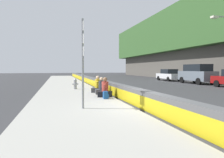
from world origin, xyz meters
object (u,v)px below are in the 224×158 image
at_px(fire_hydrant, 75,83).
at_px(seated_person_middle, 102,89).
at_px(parked_car_fourth, 169,75).
at_px(seated_person_foreground, 105,91).
at_px(seated_person_rear, 98,87).
at_px(parked_car_third, 197,74).
at_px(route_sign_post, 83,57).
at_px(backpack, 106,95).

distance_m(fire_hydrant, seated_person_middle, 3.77).
distance_m(fire_hydrant, parked_car_fourth, 17.52).
relative_size(seated_person_foreground, seated_person_rear, 0.99).
height_order(parked_car_third, parked_car_fourth, parked_car_third).
bearing_deg(parked_car_fourth, route_sign_post, 140.10).
bearing_deg(seated_person_middle, parked_car_third, -60.74).
relative_size(route_sign_post, seated_person_middle, 3.34).
bearing_deg(seated_person_rear, seated_person_foreground, 179.39).
xyz_separation_m(parked_car_third, parked_car_fourth, (6.04, 0.01, -0.32)).
distance_m(backpack, parked_car_fourth, 20.41).
bearing_deg(seated_person_foreground, seated_person_middle, -3.29).
height_order(fire_hydrant, backpack, fire_hydrant).
bearing_deg(parked_car_third, fire_hydrant, 104.83).
relative_size(route_sign_post, seated_person_foreground, 3.20).
bearing_deg(route_sign_post, fire_hydrant, -2.69).
distance_m(seated_person_foreground, seated_person_middle, 1.29).
bearing_deg(parked_car_third, parked_car_fourth, 0.08).
bearing_deg(seated_person_middle, route_sign_post, 158.36).
xyz_separation_m(fire_hydrant, seated_person_rear, (-2.55, -1.31, -0.09)).
relative_size(seated_person_foreground, parked_car_third, 0.23).
xyz_separation_m(seated_person_rear, parked_car_fourth, (12.43, -13.16, 0.37)).
xyz_separation_m(seated_person_foreground, parked_car_fourth, (14.68, -13.18, 0.37)).
bearing_deg(seated_person_rear, parked_car_third, -64.14).
distance_m(seated_person_rear, parked_car_third, 14.65).
xyz_separation_m(fire_hydrant, seated_person_middle, (-3.52, -1.36, -0.11)).
distance_m(seated_person_middle, seated_person_rear, 0.97).
bearing_deg(fire_hydrant, seated_person_middle, -158.89).
bearing_deg(route_sign_post, parked_car_third, -51.75).
relative_size(fire_hydrant, seated_person_foreground, 0.78).
bearing_deg(route_sign_post, seated_person_rear, -17.50).
relative_size(fire_hydrant, seated_person_rear, 0.77).
distance_m(seated_person_middle, parked_car_third, 15.05).
xyz_separation_m(route_sign_post, seated_person_rear, (5.32, -1.68, -1.74)).
bearing_deg(parked_car_fourth, fire_hydrant, 124.32).
relative_size(seated_person_middle, parked_car_third, 0.22).
bearing_deg(seated_person_middle, parked_car_fourth, -44.39).
xyz_separation_m(route_sign_post, fire_hydrant, (7.87, -0.37, -1.65)).
bearing_deg(backpack, parked_car_fourth, -40.82).
bearing_deg(parked_car_fourth, seated_person_rear, 133.36).
bearing_deg(backpack, route_sign_post, 147.00).
bearing_deg(route_sign_post, backpack, -33.00).
height_order(seated_person_foreground, parked_car_fourth, parked_car_fourth).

